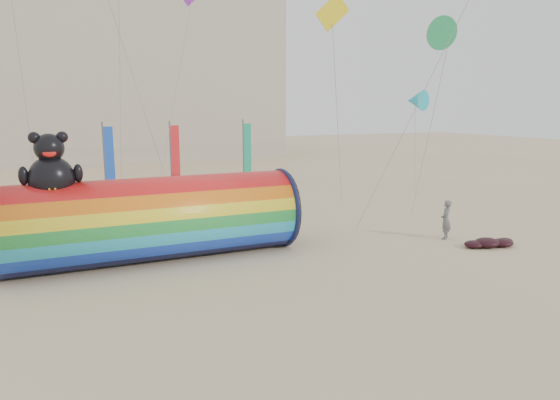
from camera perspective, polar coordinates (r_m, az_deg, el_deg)
name	(u,v)px	position (r m, az deg, el deg)	size (l,w,h in m)	color
ground	(284,270)	(19.07, 0.50, -7.98)	(160.00, 160.00, 0.00)	#CCB58C
hotel_building	(2,67)	(62.65, -29.17, 13.16)	(60.40, 15.40, 20.60)	#B7AD99
windsock_assembly	(154,217)	(20.57, -14.19, -1.86)	(11.48, 3.50, 5.29)	red
kite_handler	(446,220)	(24.42, 18.43, -2.16)	(0.67, 0.44, 1.83)	#595E61
fabric_bundle	(490,243)	(23.98, 22.86, -4.51)	(2.62, 1.35, 0.41)	black
festival_banners	(180,159)	(34.05, -11.33, 4.59)	(10.37, 1.80, 5.20)	#59595E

